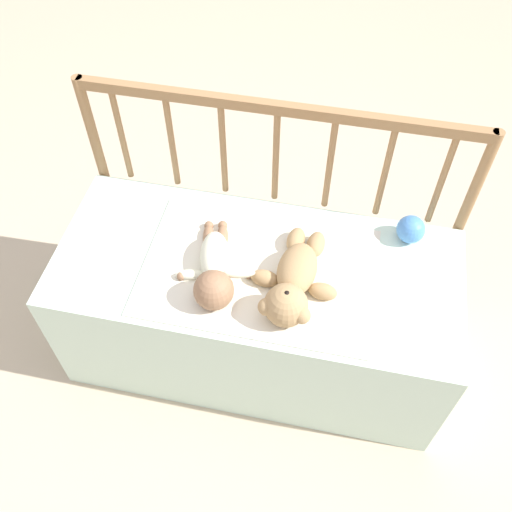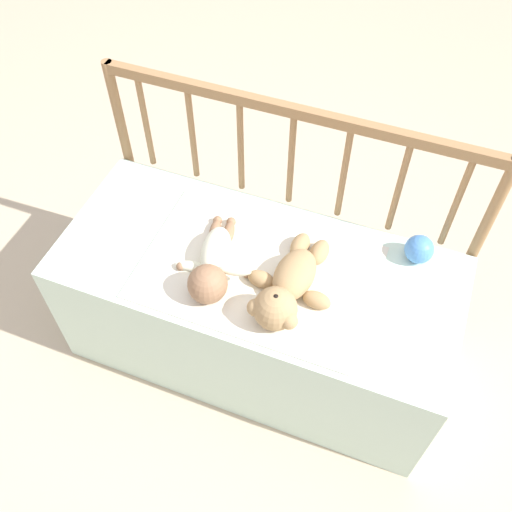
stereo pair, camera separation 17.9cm
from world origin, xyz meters
name	(u,v)px [view 2 (the right image)]	position (x,y,z in m)	size (l,w,h in m)	color
ground_plane	(257,346)	(0.00, 0.00, 0.00)	(12.00, 12.00, 0.00)	#C6B293
crib_mattress	(257,310)	(0.00, 0.00, 0.26)	(1.33, 0.58, 0.53)	silver
crib_rail	(290,174)	(0.00, 0.32, 0.66)	(1.33, 0.04, 0.94)	#997047
blanket	(258,272)	(0.01, -0.02, 0.53)	(0.74, 0.50, 0.01)	silver
teddy_bear	(288,287)	(0.13, -0.08, 0.58)	(0.28, 0.40, 0.14)	tan
baby	(213,265)	(-0.12, -0.08, 0.58)	(0.27, 0.37, 0.12)	#EAEACC
toy_ball	(419,249)	(0.48, 0.22, 0.58)	(0.09, 0.09, 0.09)	#4C8CDB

